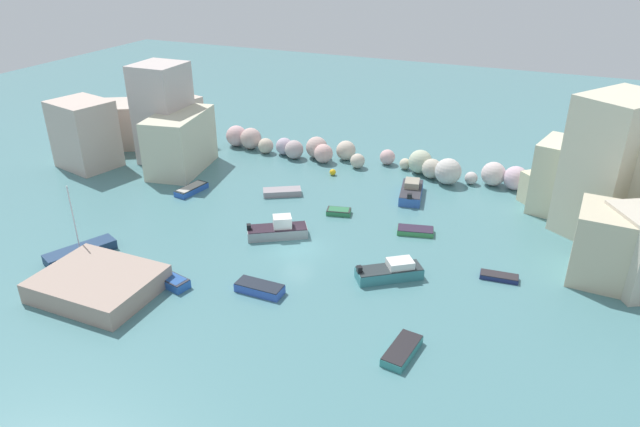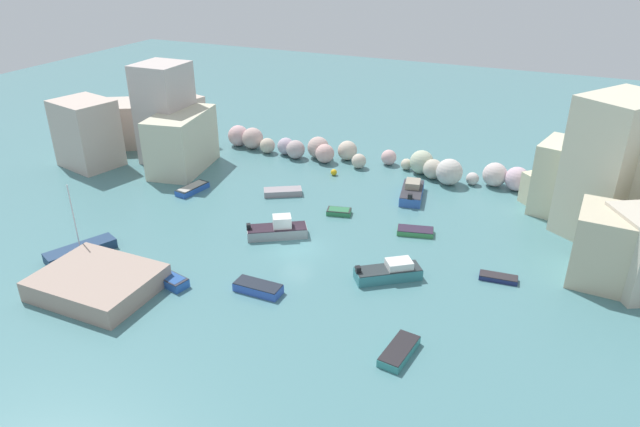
{
  "view_description": "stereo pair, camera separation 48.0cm",
  "coord_description": "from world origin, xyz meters",
  "px_view_note": "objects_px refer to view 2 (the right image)",
  "views": [
    {
      "loc": [
        18.64,
        -37.73,
        23.87
      ],
      "look_at": [
        0.0,
        4.97,
        1.0
      ],
      "focal_mm": 32.19,
      "sensor_mm": 36.0,
      "label": 1
    },
    {
      "loc": [
        19.08,
        -37.54,
        23.87
      ],
      "look_at": [
        0.0,
        4.97,
        1.0
      ],
      "focal_mm": 32.19,
      "sensor_mm": 36.0,
      "label": 2
    }
  ],
  "objects_px": {
    "moored_boat_8": "(278,230)",
    "moored_boat_9": "(399,351)",
    "moored_boat_7": "(415,231)",
    "moored_boat_11": "(283,192)",
    "moored_boat_4": "(192,189)",
    "moored_boat_1": "(339,212)",
    "moored_boat_3": "(412,192)",
    "moored_boat_6": "(258,288)",
    "moored_boat_10": "(498,278)",
    "moored_boat_0": "(81,250)",
    "moored_boat_2": "(390,272)",
    "moored_boat_5": "(168,279)",
    "stone_dock": "(97,282)",
    "channel_buoy": "(334,172)"
  },
  "relations": [
    {
      "from": "moored_boat_8",
      "to": "moored_boat_9",
      "type": "xyz_separation_m",
      "value": [
        14.31,
        -10.79,
        -0.35
      ]
    },
    {
      "from": "moored_boat_7",
      "to": "moored_boat_11",
      "type": "bearing_deg",
      "value": 156.07
    },
    {
      "from": "moored_boat_11",
      "to": "moored_boat_4",
      "type": "bearing_deg",
      "value": -11.16
    },
    {
      "from": "moored_boat_1",
      "to": "moored_boat_7",
      "type": "xyz_separation_m",
      "value": [
        7.64,
        -0.88,
        -0.02
      ]
    },
    {
      "from": "moored_boat_7",
      "to": "moored_boat_3",
      "type": "bearing_deg",
      "value": 94.76
    },
    {
      "from": "moored_boat_6",
      "to": "moored_boat_10",
      "type": "xyz_separation_m",
      "value": [
        15.94,
        8.92,
        -0.15
      ]
    },
    {
      "from": "moored_boat_0",
      "to": "moored_boat_1",
      "type": "relative_size",
      "value": 2.53
    },
    {
      "from": "moored_boat_2",
      "to": "moored_boat_4",
      "type": "bearing_deg",
      "value": 126.16
    },
    {
      "from": "moored_boat_10",
      "to": "moored_boat_3",
      "type": "bearing_deg",
      "value": 125.08
    },
    {
      "from": "moored_boat_0",
      "to": "moored_boat_5",
      "type": "xyz_separation_m",
      "value": [
        9.27,
        -0.55,
        -0.05
      ]
    },
    {
      "from": "moored_boat_3",
      "to": "moored_boat_5",
      "type": "height_order",
      "value": "moored_boat_3"
    },
    {
      "from": "moored_boat_0",
      "to": "moored_boat_2",
      "type": "bearing_deg",
      "value": 130.04
    },
    {
      "from": "stone_dock",
      "to": "moored_boat_8",
      "type": "relative_size",
      "value": 1.57
    },
    {
      "from": "moored_boat_6",
      "to": "moored_boat_3",
      "type": "bearing_deg",
      "value": -105.02
    },
    {
      "from": "channel_buoy",
      "to": "moored_boat_2",
      "type": "xyz_separation_m",
      "value": [
        12.03,
        -17.51,
        0.25
      ]
    },
    {
      "from": "channel_buoy",
      "to": "moored_boat_11",
      "type": "xyz_separation_m",
      "value": [
        -2.68,
        -6.91,
        -0.04
      ]
    },
    {
      "from": "moored_boat_2",
      "to": "moored_boat_5",
      "type": "height_order",
      "value": "moored_boat_2"
    },
    {
      "from": "moored_boat_11",
      "to": "moored_boat_3",
      "type": "bearing_deg",
      "value": 170.75
    },
    {
      "from": "moored_boat_2",
      "to": "moored_boat_5",
      "type": "bearing_deg",
      "value": 170.26
    },
    {
      "from": "stone_dock",
      "to": "moored_boat_2",
      "type": "xyz_separation_m",
      "value": [
        19.07,
        10.48,
        -0.18
      ]
    },
    {
      "from": "moored_boat_0",
      "to": "moored_boat_9",
      "type": "height_order",
      "value": "moored_boat_0"
    },
    {
      "from": "moored_boat_3",
      "to": "moored_boat_8",
      "type": "distance_m",
      "value": 15.28
    },
    {
      "from": "channel_buoy",
      "to": "moored_boat_7",
      "type": "xyz_separation_m",
      "value": [
        11.85,
        -9.6,
        -0.09
      ]
    },
    {
      "from": "moored_boat_4",
      "to": "moored_boat_8",
      "type": "distance_m",
      "value": 13.44
    },
    {
      "from": "moored_boat_9",
      "to": "moored_boat_10",
      "type": "height_order",
      "value": "moored_boat_9"
    },
    {
      "from": "moored_boat_2",
      "to": "moored_boat_11",
      "type": "relative_size",
      "value": 1.26
    },
    {
      "from": "moored_boat_1",
      "to": "moored_boat_11",
      "type": "bearing_deg",
      "value": -28.04
    },
    {
      "from": "moored_boat_10",
      "to": "channel_buoy",
      "type": "bearing_deg",
      "value": 138.79
    },
    {
      "from": "moored_boat_5",
      "to": "moored_boat_10",
      "type": "relative_size",
      "value": 1.2
    },
    {
      "from": "moored_boat_7",
      "to": "moored_boat_9",
      "type": "bearing_deg",
      "value": -91.26
    },
    {
      "from": "moored_boat_11",
      "to": "stone_dock",
      "type": "bearing_deg",
      "value": 47.66
    },
    {
      "from": "moored_boat_7",
      "to": "moored_boat_11",
      "type": "relative_size",
      "value": 0.85
    },
    {
      "from": "moored_boat_0",
      "to": "moored_boat_7",
      "type": "distance_m",
      "value": 28.31
    },
    {
      "from": "moored_boat_1",
      "to": "moored_boat_9",
      "type": "bearing_deg",
      "value": 109.81
    },
    {
      "from": "moored_boat_0",
      "to": "moored_boat_8",
      "type": "bearing_deg",
      "value": 149.65
    },
    {
      "from": "moored_boat_4",
      "to": "moored_boat_7",
      "type": "relative_size",
      "value": 1.13
    },
    {
      "from": "moored_boat_6",
      "to": "moored_boat_1",
      "type": "bearing_deg",
      "value": -91.78
    },
    {
      "from": "moored_boat_6",
      "to": "stone_dock",
      "type": "bearing_deg",
      "value": 23.93
    },
    {
      "from": "stone_dock",
      "to": "moored_boat_4",
      "type": "height_order",
      "value": "stone_dock"
    },
    {
      "from": "moored_boat_2",
      "to": "moored_boat_10",
      "type": "height_order",
      "value": "moored_boat_2"
    },
    {
      "from": "channel_buoy",
      "to": "moored_boat_3",
      "type": "xyz_separation_m",
      "value": [
        9.41,
        -2.17,
        0.25
      ]
    },
    {
      "from": "moored_boat_3",
      "to": "moored_boat_11",
      "type": "height_order",
      "value": "moored_boat_3"
    },
    {
      "from": "moored_boat_8",
      "to": "moored_boat_11",
      "type": "relative_size",
      "value": 1.32
    },
    {
      "from": "channel_buoy",
      "to": "moored_boat_0",
      "type": "relative_size",
      "value": 0.11
    },
    {
      "from": "channel_buoy",
      "to": "moored_boat_2",
      "type": "distance_m",
      "value": 21.24
    },
    {
      "from": "moored_boat_7",
      "to": "moored_boat_11",
      "type": "distance_m",
      "value": 14.78
    },
    {
      "from": "channel_buoy",
      "to": "moored_boat_7",
      "type": "bearing_deg",
      "value": -39.0
    },
    {
      "from": "moored_boat_6",
      "to": "moored_boat_0",
      "type": "bearing_deg",
      "value": 4.43
    },
    {
      "from": "moored_boat_5",
      "to": "moored_boat_11",
      "type": "distance_m",
      "value": 18.07
    },
    {
      "from": "moored_boat_1",
      "to": "moored_boat_8",
      "type": "height_order",
      "value": "moored_boat_8"
    }
  ]
}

